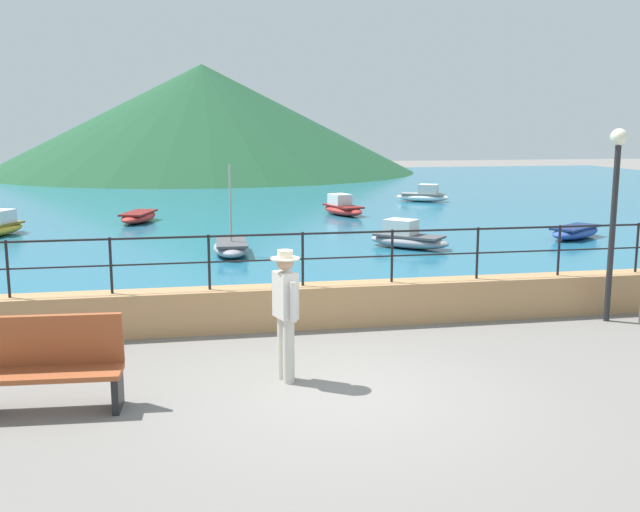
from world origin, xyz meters
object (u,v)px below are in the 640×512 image
at_px(boat_6, 231,247).
at_px(person_walking, 286,309).
at_px(boat_5, 407,238).
at_px(boat_7, 575,232).
at_px(boat_3, 424,195).
at_px(boat_1, 342,208).
at_px(bench_main, 49,364).
at_px(boat_4, 139,217).
at_px(lamp_post, 615,194).

bearing_deg(boat_6, person_walking, -89.70).
distance_m(boat_5, boat_7, 5.41).
distance_m(boat_5, boat_6, 4.77).
distance_m(person_walking, boat_3, 23.26).
relative_size(boat_5, boat_7, 0.95).
height_order(person_walking, boat_1, person_walking).
height_order(bench_main, boat_1, bench_main).
height_order(boat_1, boat_6, boat_6).
distance_m(bench_main, person_walking, 2.95).
height_order(boat_1, boat_4, boat_1).
height_order(person_walking, boat_6, boat_6).
bearing_deg(boat_3, boat_4, -157.67).
height_order(bench_main, boat_6, boat_6).
bearing_deg(boat_3, boat_5, -110.78).
xyz_separation_m(person_walking, boat_7, (10.08, 10.34, -0.72)).
relative_size(boat_1, boat_6, 1.06).
distance_m(boat_4, boat_7, 14.20).
bearing_deg(boat_5, lamp_post, -81.52).
height_order(boat_3, boat_4, boat_3).
height_order(boat_3, boat_5, same).
relative_size(boat_1, boat_4, 1.00).
bearing_deg(bench_main, boat_6, 74.05).
bearing_deg(boat_1, lamp_post, -85.35).
relative_size(boat_3, boat_4, 0.99).
xyz_separation_m(boat_3, boat_4, (-11.88, -4.88, -0.07)).
relative_size(bench_main, lamp_post, 0.53).
bearing_deg(lamp_post, bench_main, -164.68).
distance_m(bench_main, boat_4, 16.94).
bearing_deg(boat_4, person_walking, -80.65).
bearing_deg(bench_main, lamp_post, 15.32).
bearing_deg(boat_7, boat_5, -172.72).
bearing_deg(boat_1, boat_4, -173.79).
bearing_deg(boat_5, person_walking, -116.06).
bearing_deg(boat_3, bench_main, -118.91).
relative_size(boat_6, boat_7, 0.97).
distance_m(bench_main, boat_1, 19.26).
height_order(bench_main, lamp_post, lamp_post).
relative_size(bench_main, boat_3, 0.71).
bearing_deg(boat_5, boat_3, 69.22).
height_order(boat_1, boat_7, boat_1).
xyz_separation_m(lamp_post, boat_1, (-1.25, 15.34, -1.87)).
bearing_deg(boat_1, boat_6, -120.85).
xyz_separation_m(boat_4, boat_6, (2.66, -7.02, 0.01)).
relative_size(bench_main, person_walking, 0.99).
relative_size(boat_3, boat_6, 1.05).
bearing_deg(boat_3, boat_1, -138.07).
bearing_deg(boat_5, boat_7, 7.28).
distance_m(boat_3, boat_7, 11.07).
bearing_deg(boat_4, boat_1, 6.21).
height_order(boat_5, boat_7, boat_5).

